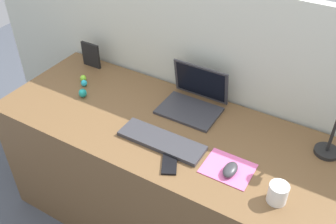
{
  "coord_description": "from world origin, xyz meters",
  "views": [
    {
      "loc": [
        0.74,
        -1.21,
        1.92
      ],
      "look_at": [
        0.02,
        0.0,
        0.83
      ],
      "focal_mm": 40.66,
      "sensor_mm": 36.0,
      "label": 1
    }
  ],
  "objects_px": {
    "picture_frame": "(91,55)",
    "toy_figurine_cyan": "(84,83)",
    "keyboard": "(162,141)",
    "desk_lamp": "(335,126)",
    "toy_figurine_lime": "(83,78)",
    "cell_phone": "(170,163)",
    "mouse": "(230,170)",
    "laptop": "(194,98)",
    "toy_figurine_teal": "(83,93)",
    "coffee_mug": "(278,193)"
  },
  "relations": [
    {
      "from": "picture_frame",
      "to": "toy_figurine_cyan",
      "type": "relative_size",
      "value": 3.99
    },
    {
      "from": "keyboard",
      "to": "desk_lamp",
      "type": "height_order",
      "value": "desk_lamp"
    },
    {
      "from": "toy_figurine_lime",
      "to": "desk_lamp",
      "type": "bearing_deg",
      "value": 3.11
    },
    {
      "from": "cell_phone",
      "to": "toy_figurine_cyan",
      "type": "distance_m",
      "value": 0.77
    },
    {
      "from": "mouse",
      "to": "toy_figurine_lime",
      "type": "distance_m",
      "value": 1.02
    },
    {
      "from": "laptop",
      "to": "toy_figurine_cyan",
      "type": "bearing_deg",
      "value": -166.92
    },
    {
      "from": "mouse",
      "to": "cell_phone",
      "type": "xyz_separation_m",
      "value": [
        -0.24,
        -0.09,
        -0.02
      ]
    },
    {
      "from": "desk_lamp",
      "to": "cell_phone",
      "type": "bearing_deg",
      "value": -145.64
    },
    {
      "from": "mouse",
      "to": "toy_figurine_lime",
      "type": "bearing_deg",
      "value": 166.94
    },
    {
      "from": "toy_figurine_cyan",
      "to": "cell_phone",
      "type": "bearing_deg",
      "value": -21.47
    },
    {
      "from": "laptop",
      "to": "desk_lamp",
      "type": "height_order",
      "value": "desk_lamp"
    },
    {
      "from": "cell_phone",
      "to": "toy_figurine_teal",
      "type": "bearing_deg",
      "value": 136.03
    },
    {
      "from": "toy_figurine_teal",
      "to": "keyboard",
      "type": "bearing_deg",
      "value": -9.86
    },
    {
      "from": "coffee_mug",
      "to": "toy_figurine_teal",
      "type": "height_order",
      "value": "coffee_mug"
    },
    {
      "from": "desk_lamp",
      "to": "toy_figurine_lime",
      "type": "bearing_deg",
      "value": -176.89
    },
    {
      "from": "mouse",
      "to": "toy_figurine_cyan",
      "type": "relative_size",
      "value": 2.55
    },
    {
      "from": "keyboard",
      "to": "picture_frame",
      "type": "relative_size",
      "value": 2.73
    },
    {
      "from": "desk_lamp",
      "to": "toy_figurine_cyan",
      "type": "bearing_deg",
      "value": -175.26
    },
    {
      "from": "keyboard",
      "to": "coffee_mug",
      "type": "height_order",
      "value": "coffee_mug"
    },
    {
      "from": "desk_lamp",
      "to": "toy_figurine_teal",
      "type": "xyz_separation_m",
      "value": [
        -1.22,
        -0.19,
        -0.15
      ]
    },
    {
      "from": "mouse",
      "to": "desk_lamp",
      "type": "relative_size",
      "value": 0.26
    },
    {
      "from": "toy_figurine_teal",
      "to": "cell_phone",
      "type": "bearing_deg",
      "value": -16.86
    },
    {
      "from": "desk_lamp",
      "to": "toy_figurine_lime",
      "type": "xyz_separation_m",
      "value": [
        -1.32,
        -0.07,
        -0.16
      ]
    },
    {
      "from": "cell_phone",
      "to": "toy_figurine_lime",
      "type": "relative_size",
      "value": 3.34
    },
    {
      "from": "toy_figurine_teal",
      "to": "toy_figurine_lime",
      "type": "distance_m",
      "value": 0.15
    },
    {
      "from": "keyboard",
      "to": "desk_lamp",
      "type": "distance_m",
      "value": 0.75
    },
    {
      "from": "cell_phone",
      "to": "toy_figurine_lime",
      "type": "distance_m",
      "value": 0.81
    },
    {
      "from": "mouse",
      "to": "cell_phone",
      "type": "distance_m",
      "value": 0.26
    },
    {
      "from": "keyboard",
      "to": "toy_figurine_lime",
      "type": "height_order",
      "value": "toy_figurine_lime"
    },
    {
      "from": "desk_lamp",
      "to": "toy_figurine_lime",
      "type": "relative_size",
      "value": 9.77
    },
    {
      "from": "laptop",
      "to": "keyboard",
      "type": "distance_m",
      "value": 0.32
    },
    {
      "from": "keyboard",
      "to": "coffee_mug",
      "type": "distance_m",
      "value": 0.56
    },
    {
      "from": "desk_lamp",
      "to": "coffee_mug",
      "type": "relative_size",
      "value": 4.37
    },
    {
      "from": "coffee_mug",
      "to": "toy_figurine_teal",
      "type": "relative_size",
      "value": 1.79
    },
    {
      "from": "cell_phone",
      "to": "desk_lamp",
      "type": "distance_m",
      "value": 0.71
    },
    {
      "from": "laptop",
      "to": "desk_lamp",
      "type": "xyz_separation_m",
      "value": [
        0.67,
        -0.04,
        0.12
      ]
    },
    {
      "from": "picture_frame",
      "to": "keyboard",
      "type": "bearing_deg",
      "value": -27.4
    },
    {
      "from": "coffee_mug",
      "to": "picture_frame",
      "type": "bearing_deg",
      "value": 161.39
    },
    {
      "from": "laptop",
      "to": "mouse",
      "type": "relative_size",
      "value": 3.12
    },
    {
      "from": "mouse",
      "to": "laptop",
      "type": "bearing_deg",
      "value": 135.71
    },
    {
      "from": "laptop",
      "to": "desk_lamp",
      "type": "relative_size",
      "value": 0.8
    },
    {
      "from": "coffee_mug",
      "to": "toy_figurine_cyan",
      "type": "bearing_deg",
      "value": 168.51
    },
    {
      "from": "desk_lamp",
      "to": "toy_figurine_cyan",
      "type": "distance_m",
      "value": 1.29
    },
    {
      "from": "keyboard",
      "to": "mouse",
      "type": "bearing_deg",
      "value": -2.8
    },
    {
      "from": "laptop",
      "to": "toy_figurine_lime",
      "type": "xyz_separation_m",
      "value": [
        -0.65,
        -0.11,
        -0.04
      ]
    },
    {
      "from": "coffee_mug",
      "to": "toy_figurine_cyan",
      "type": "distance_m",
      "value": 1.2
    },
    {
      "from": "toy_figurine_teal",
      "to": "toy_figurine_lime",
      "type": "xyz_separation_m",
      "value": [
        -0.1,
        0.12,
        -0.0
      ]
    },
    {
      "from": "coffee_mug",
      "to": "laptop",
      "type": "bearing_deg",
      "value": 145.78
    },
    {
      "from": "coffee_mug",
      "to": "toy_figurine_lime",
      "type": "bearing_deg",
      "value": 167.27
    },
    {
      "from": "toy_figurine_lime",
      "to": "mouse",
      "type": "bearing_deg",
      "value": -13.06
    }
  ]
}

